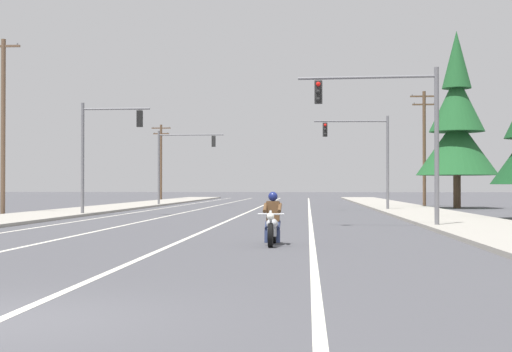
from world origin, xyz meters
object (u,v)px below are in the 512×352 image
object	(u,v)px
motorcycle_with_rider	(272,224)
conifer_tree_right_verge_far	(457,127)
traffic_signal_near_left	(102,142)
utility_pole_right_far	(424,144)
traffic_signal_mid_left	(178,156)
utility_pole_left_near	(3,123)
utility_pole_left_far	(161,159)
traffic_signal_near_right	(395,121)
traffic_signal_mid_right	(366,148)

from	to	relation	value
motorcycle_with_rider	conifer_tree_right_verge_far	bearing A→B (deg)	71.68
traffic_signal_near_left	utility_pole_right_far	xyz separation A→B (m)	(20.52, 20.11, 0.90)
traffic_signal_mid_left	utility_pole_left_near	size ratio (longest dim) A/B	0.62
traffic_signal_mid_left	conifer_tree_right_verge_far	world-z (taller)	conifer_tree_right_verge_far
utility_pole_left_near	utility_pole_left_far	distance (m)	45.47
motorcycle_with_rider	utility_pole_left_far	xyz separation A→B (m)	(-16.06, 67.04, 4.16)
utility_pole_left_far	conifer_tree_right_verge_far	distance (m)	41.85
traffic_signal_near_right	conifer_tree_right_verge_far	distance (m)	28.12
traffic_signal_near_left	motorcycle_with_rider	bearing A→B (deg)	-63.03
traffic_signal_mid_left	utility_pole_left_far	bearing A→B (deg)	103.92
traffic_signal_near_left	utility_pole_left_near	bearing A→B (deg)	167.90
utility_pole_left_far	conifer_tree_right_verge_far	world-z (taller)	conifer_tree_right_verge_far
traffic_signal_near_left	traffic_signal_mid_right	world-z (taller)	same
traffic_signal_near_left	traffic_signal_mid_left	bearing A→B (deg)	88.42
traffic_signal_near_right	conifer_tree_right_verge_far	xyz separation A→B (m)	(7.54, 27.03, 1.85)
traffic_signal_near_right	utility_pole_left_near	world-z (taller)	utility_pole_left_near
traffic_signal_near_left	conifer_tree_right_verge_far	world-z (taller)	conifer_tree_right_verge_far
traffic_signal_near_right	traffic_signal_near_left	xyz separation A→B (m)	(-14.67, 11.38, -0.10)
utility_pole_left_far	conifer_tree_right_verge_far	size ratio (longest dim) A/B	0.67
utility_pole_left_near	traffic_signal_near_right	bearing A→B (deg)	-31.44
traffic_signal_mid_right	motorcycle_with_rider	bearing A→B (deg)	-99.31
traffic_signal_near_right	traffic_signal_mid_left	bearing A→B (deg)	113.36
traffic_signal_mid_right	utility_pole_left_near	bearing A→B (deg)	-160.25
traffic_signal_near_right	traffic_signal_mid_left	xyz separation A→B (m)	(-14.08, 32.60, 0.00)
utility_pole_left_near	traffic_signal_mid_right	bearing A→B (deg)	19.75
traffic_signal_near_left	traffic_signal_mid_left	xyz separation A→B (m)	(0.58, 21.23, 0.10)
traffic_signal_near_left	traffic_signal_mid_left	world-z (taller)	same
traffic_signal_mid_left	utility_pole_right_far	distance (m)	19.98
utility_pole_right_far	utility_pole_left_far	bearing A→B (deg)	134.57
utility_pole_right_far	conifer_tree_right_verge_far	size ratio (longest dim) A/B	0.70
traffic_signal_mid_left	utility_pole_left_far	world-z (taller)	utility_pole_left_far
motorcycle_with_rider	traffic_signal_near_left	bearing A→B (deg)	116.97
traffic_signal_near_left	traffic_signal_mid_left	distance (m)	21.23
traffic_signal_mid_left	utility_pole_right_far	size ratio (longest dim) A/B	0.68
traffic_signal_mid_left	utility_pole_left_near	distance (m)	21.03
traffic_signal_mid_right	utility_pole_left_far	distance (m)	43.23
motorcycle_with_rider	traffic_signal_near_right	size ratio (longest dim) A/B	0.35
traffic_signal_near_right	traffic_signal_near_left	size ratio (longest dim) A/B	1.00
utility_pole_right_far	traffic_signal_mid_left	bearing A→B (deg)	176.80
conifer_tree_right_verge_far	traffic_signal_mid_left	bearing A→B (deg)	165.54
motorcycle_with_rider	traffic_signal_near_right	xyz separation A→B (m)	(4.35, 8.89, 3.55)
utility_pole_left_near	utility_pole_left_far	size ratio (longest dim) A/B	1.14
conifer_tree_right_verge_far	motorcycle_with_rider	bearing A→B (deg)	-108.32
traffic_signal_near_right	conifer_tree_right_verge_far	world-z (taller)	conifer_tree_right_verge_far
utility_pole_right_far	traffic_signal_near_right	bearing A→B (deg)	-100.52
motorcycle_with_rider	conifer_tree_right_verge_far	xyz separation A→B (m)	(11.89, 35.92, 5.40)
utility_pole_left_far	conifer_tree_right_verge_far	xyz separation A→B (m)	(27.96, -31.12, 1.24)
utility_pole_right_far	utility_pole_left_far	world-z (taller)	utility_pole_right_far
traffic_signal_mid_right	conifer_tree_right_verge_far	size ratio (longest dim) A/B	0.48
traffic_signal_near_right	utility_pole_right_far	size ratio (longest dim) A/B	0.68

